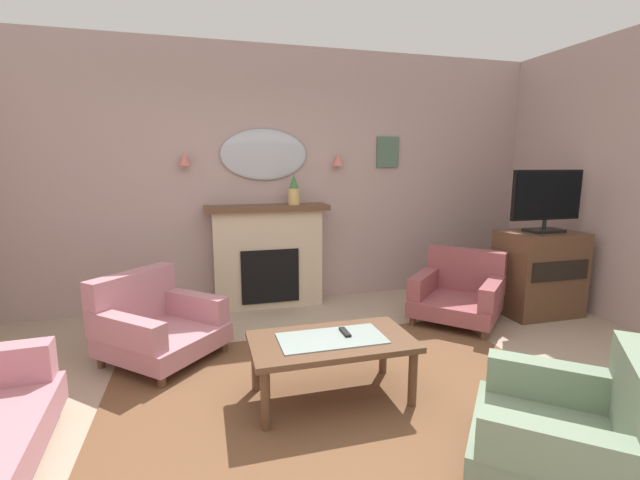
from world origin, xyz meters
The scene contains 16 objects.
floor centered at (0.00, 0.00, -0.05)m, with size 7.29×6.08×0.10m, color tan.
wall_back centered at (0.00, 2.59, 1.45)m, with size 7.29×0.10×2.90m, color #B29993.
patterned_rug centered at (0.00, 0.20, 0.01)m, with size 3.20×2.40×0.01m, color brown.
fireplace centered at (-0.18, 2.37, 0.57)m, with size 1.36×0.36×1.16m.
mantel_vase_centre centered at (0.12, 2.34, 1.31)m, with size 0.13×0.13×0.34m.
wall_mirror centered at (-0.18, 2.51, 1.71)m, with size 0.96×0.06×0.56m, color #B2BCC6.
wall_sconce_left centered at (-1.03, 2.46, 1.66)m, with size 0.14×0.14×0.14m, color #D17066.
wall_sconce_right centered at (0.67, 2.46, 1.66)m, with size 0.14×0.14×0.14m, color #D17066.
framed_picture centered at (1.32, 2.52, 1.75)m, with size 0.28×0.03×0.36m, color #4C6B56.
coffee_table centered at (-0.07, 0.27, 0.38)m, with size 1.10×0.60×0.45m.
tv_remote centered at (0.05, 0.32, 0.45)m, with size 0.04×0.16×0.02m, color black.
armchair_in_corner centered at (-1.30, 1.29, 0.31)m, with size 1.15×1.14×0.71m.
armchair_by_coffee_table centered at (1.67, 1.40, 0.31)m, with size 1.15×1.14×0.71m.
armchair_beside_couch centered at (0.89, -0.82, 0.31)m, with size 1.14×1.14×0.71m.
tv_cabinet centered at (2.59, 1.34, 0.45)m, with size 0.80×0.57×0.90m.
tv_flatscreen centered at (2.59, 1.32, 1.25)m, with size 0.84×0.24×0.65m.
Camera 1 is at (-0.87, -2.34, 1.60)m, focal length 24.00 mm.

